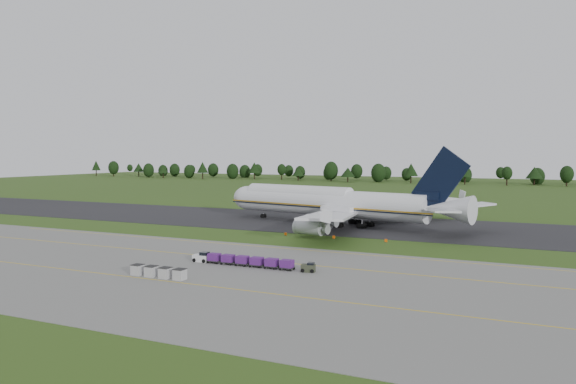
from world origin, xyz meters
The scene contains 10 objects.
ground centered at (0.00, 0.00, 0.00)m, with size 600.00×600.00×0.00m, color #2B4615.
apron centered at (0.00, -34.00, 0.03)m, with size 300.00×52.00×0.06m, color slate.
taxiway centered at (0.00, 28.00, 0.04)m, with size 300.00×40.00×0.08m, color black.
apron_markings centered at (0.00, -26.98, 0.06)m, with size 300.00×30.20×0.01m.
tree_line centered at (-5.72, 219.51, 6.22)m, with size 526.32×21.99×11.71m.
aircraft centered at (0.05, 25.81, 5.33)m, with size 66.73×63.15×18.66m.
baggage_train centered at (4.85, -26.71, 0.88)m, with size 17.23×1.56×1.50m.
utility_cart centered at (16.03, -26.62, 0.59)m, with size 2.16×1.51×1.09m.
uld_row centered at (-1.39, -38.62, 0.81)m, with size 8.72×1.52×1.50m.
edge_markers centered at (8.28, 5.02, 0.27)m, with size 21.95×0.30×0.60m.
Camera 1 is at (47.09, -100.38, 17.24)m, focal length 35.00 mm.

